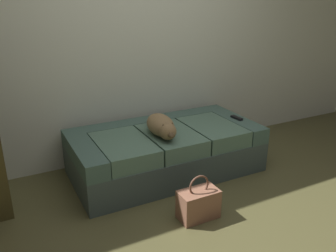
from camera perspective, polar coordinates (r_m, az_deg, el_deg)
ground_plane at (r=2.80m, az=10.74°, el=-16.82°), size 10.00×10.00×0.00m
back_wall at (r=3.74m, az=-4.63°, el=16.05°), size 6.40×0.10×2.80m
couch at (r=3.52m, az=-0.38°, el=-4.01°), size 1.83×0.92×0.46m
dog_tan at (r=3.25m, az=-1.04°, el=0.04°), size 0.28×0.56×0.19m
tv_remote at (r=3.78m, az=11.05°, el=1.30°), size 0.05×0.15×0.02m
handbag at (r=2.87m, az=4.95°, el=-12.41°), size 0.32×0.18×0.38m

